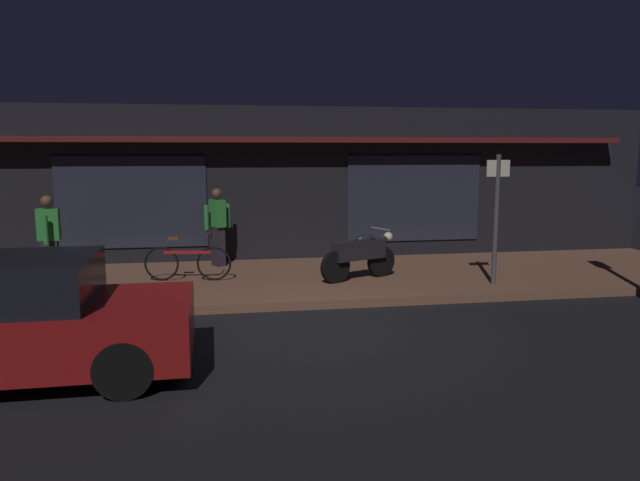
% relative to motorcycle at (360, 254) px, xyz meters
% --- Properties ---
extents(ground_plane, '(60.00, 60.00, 0.00)m').
position_rel_motorcycle_xyz_m(ground_plane, '(-1.33, -2.54, -0.65)').
color(ground_plane, black).
extents(sidewalk_slab, '(18.00, 4.00, 0.15)m').
position_rel_motorcycle_xyz_m(sidewalk_slab, '(-1.33, 0.46, -0.57)').
color(sidewalk_slab, brown).
rests_on(sidewalk_slab, ground_plane).
extents(storefront_building, '(18.00, 3.30, 3.60)m').
position_rel_motorcycle_xyz_m(storefront_building, '(-1.33, 3.85, 1.16)').
color(storefront_building, black).
rests_on(storefront_building, ground_plane).
extents(motorcycle, '(1.60, 0.86, 0.97)m').
position_rel_motorcycle_xyz_m(motorcycle, '(0.00, 0.00, 0.00)').
color(motorcycle, black).
rests_on(motorcycle, sidewalk_slab).
extents(bicycle_parked, '(1.65, 0.42, 0.91)m').
position_rel_motorcycle_xyz_m(bicycle_parked, '(-3.28, 0.43, -0.14)').
color(bicycle_parked, black).
rests_on(bicycle_parked, sidewalk_slab).
extents(person_photographer, '(0.39, 0.61, 1.67)m').
position_rel_motorcycle_xyz_m(person_photographer, '(-5.73, 0.39, 0.38)').
color(person_photographer, '#28232D').
rests_on(person_photographer, sidewalk_slab).
extents(person_bystander, '(0.58, 0.44, 1.67)m').
position_rel_motorcycle_xyz_m(person_bystander, '(-2.70, 1.85, 0.38)').
color(person_bystander, '#28232D').
rests_on(person_bystander, sidewalk_slab).
extents(sign_post, '(0.44, 0.09, 2.40)m').
position_rel_motorcycle_xyz_m(sign_post, '(2.36, -0.83, 0.86)').
color(sign_post, '#47474C').
rests_on(sign_post, sidewalk_slab).
extents(parked_car_near, '(4.12, 1.82, 1.42)m').
position_rel_motorcycle_xyz_m(parked_car_near, '(-5.11, -3.96, 0.06)').
color(parked_car_near, black).
rests_on(parked_car_near, ground_plane).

